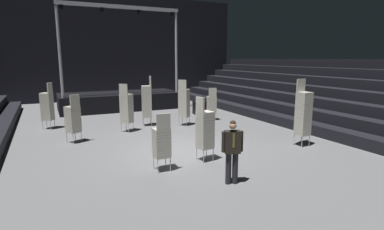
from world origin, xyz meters
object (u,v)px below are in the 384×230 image
Objects in this scene: chair_stack_mid_centre at (127,108)px; chair_stack_rear_left at (147,101)px; man_with_tie at (232,149)px; chair_stack_rear_centre at (303,113)px; chair_stack_rear_right at (162,142)px; stage_riser at (120,99)px; chair_stack_front_left at (73,119)px; equipment_road_case at (201,108)px; chair_stack_aisle_left at (205,129)px; chair_stack_mid_right at (184,103)px; chair_stack_front_right at (47,106)px; chair_stack_mid_left at (212,104)px.

chair_stack_mid_centre is 0.89× the size of chair_stack_rear_left.
chair_stack_rear_centre reaches higher than man_with_tie.
chair_stack_rear_right is at bearing -35.06° from man_with_tie.
stage_riser reaches higher than chair_stack_front_left.
chair_stack_front_left is 8.69m from chair_stack_rear_centre.
chair_stack_rear_right is at bearing -45.86° from chair_stack_mid_centre.
stage_riser reaches higher than chair_stack_mid_centre.
chair_stack_front_left is at bearing -110.86° from chair_stack_mid_centre.
man_with_tie reaches higher than equipment_road_case.
chair_stack_front_left is (-3.33, 6.03, -0.01)m from man_with_tie.
chair_stack_aisle_left reaches higher than chair_stack_front_left.
man_with_tie is at bearing -56.10° from chair_stack_mid_right.
chair_stack_aisle_left is at bearing -89.24° from stage_riser.
chair_stack_mid_centre is at bearing -64.10° from man_with_tie.
chair_stack_mid_centre is at bearing -173.32° from chair_stack_aisle_left.
chair_stack_rear_left is at bearing -155.42° from chair_stack_mid_right.
stage_riser is 8.07m from chair_stack_front_left.
man_with_tie is 0.68× the size of chair_stack_rear_centre.
chair_stack_front_left is 3.14m from chair_stack_front_right.
chair_stack_front_right is 7.95m from chair_stack_mid_left.
equipment_road_case is (5.27, 7.72, -0.49)m from chair_stack_rear_right.
chair_stack_rear_centre reaches higher than chair_stack_mid_right.
chair_stack_front_right is 1.04× the size of chair_stack_aisle_left.
chair_stack_rear_left is (1.18, 0.81, 0.13)m from chair_stack_mid_centre.
chair_stack_front_right is (-4.26, -4.28, 0.45)m from stage_riser.
chair_stack_mid_right is 1.30× the size of chair_stack_rear_right.
equipment_road_case is at bearing -54.04° from chair_stack_rear_left.
chair_stack_rear_left is 1.17× the size of chair_stack_aisle_left.
chair_stack_aisle_left is (0.08, -5.81, -0.17)m from chair_stack_rear_left.
chair_stack_mid_centre is at bearing -95.78° from chair_stack_front_right.
chair_stack_mid_right is at bearing 60.16° from chair_stack_rear_right.
stage_riser is 3.44× the size of chair_stack_front_right.
stage_riser is 5.52m from equipment_road_case.
man_with_tie is 7.03m from chair_stack_mid_centre.
chair_stack_rear_centre reaches higher than chair_stack_mid_left.
chair_stack_mid_left is (6.98, 1.61, -0.08)m from chair_stack_front_left.
chair_stack_mid_right is at bearing -66.80° from chair_stack_rear_centre.
chair_stack_mid_centre is (3.15, -2.10, 0.00)m from chair_stack_front_right.
chair_stack_front_left is 0.92× the size of chair_stack_aisle_left.
man_with_tie is at bearing -93.09° from chair_stack_front_left.
chair_stack_rear_left is (4.33, -1.29, 0.13)m from chair_stack_front_right.
chair_stack_mid_centre is at bearing 87.23° from chair_stack_rear_right.
chair_stack_mid_left is 4.73m from chair_stack_mid_centre.
chair_stack_mid_left is (3.65, 7.64, -0.09)m from man_with_tie.
chair_stack_mid_right reaches higher than chair_stack_mid_left.
chair_stack_mid_right reaches higher than chair_stack_aisle_left.
stage_riser reaches higher than chair_stack_mid_left.
chair_stack_rear_centre is (8.48, -7.15, 0.17)m from chair_stack_front_right.
chair_stack_rear_right is (-1.46, -6.06, -0.34)m from chair_stack_rear_left.
chair_stack_rear_right reaches higher than equipment_road_case.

